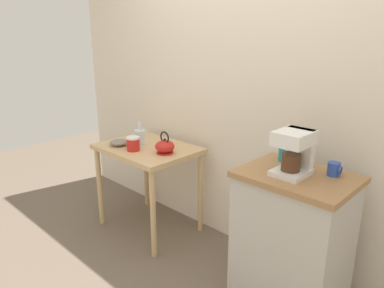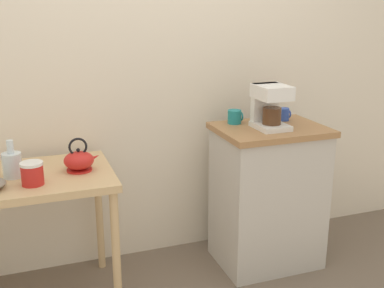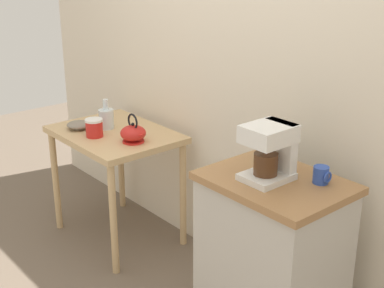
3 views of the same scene
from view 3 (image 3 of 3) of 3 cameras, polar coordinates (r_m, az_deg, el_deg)
ground_plane at (r=3.33m, az=-1.34°, el=-14.66°), size 8.00×8.00×0.00m
back_wall at (r=3.03m, az=6.92°, el=10.49°), size 4.40×0.10×2.80m
wooden_table at (r=3.60m, az=-7.99°, el=-0.25°), size 0.82×0.61×0.76m
kitchen_counter at (r=2.72m, az=8.25°, el=-12.27°), size 0.65×0.49×0.90m
bowl_stoneware at (r=3.65m, az=-11.74°, el=1.98°), size 0.15×0.15×0.05m
teakettle at (r=3.34m, az=-6.14°, el=1.13°), size 0.19×0.16×0.18m
glass_carafe_vase at (r=3.62m, az=-8.93°, el=2.69°), size 0.10×0.10×0.20m
canister_enamel at (r=3.48m, az=-10.16°, el=1.68°), size 0.11×0.11×0.11m
coffee_maker at (r=2.46m, az=8.26°, el=-0.56°), size 0.18×0.22×0.26m
mug_dark_teal at (r=2.71m, az=8.22°, el=-0.87°), size 0.09×0.08×0.08m
mug_blue at (r=2.50m, az=13.34°, el=-3.17°), size 0.08×0.07×0.08m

